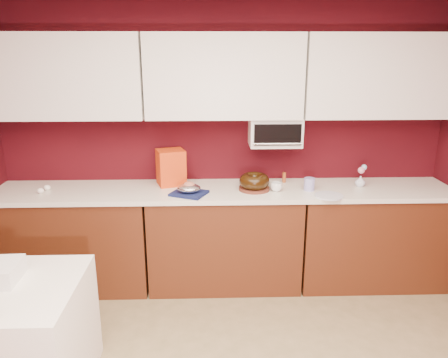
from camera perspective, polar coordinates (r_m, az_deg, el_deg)
name	(u,v)px	position (r m, az deg, el deg)	size (l,w,h in m)	color
wall_back	(223,142)	(4.01, -0.09, 4.82)	(4.00, 0.02, 2.50)	#3E080E
base_cabinet_left	(75,240)	(4.15, -18.86, -7.61)	(1.31, 0.58, 0.86)	#512310
base_cabinet_center	(224,239)	(3.97, 0.05, -7.78)	(1.31, 0.58, 0.86)	#512310
base_cabinet_right	(371,237)	(4.22, 18.60, -7.15)	(1.31, 0.58, 0.86)	#512310
countertop	(224,191)	(3.80, 0.05, -1.59)	(4.00, 0.62, 0.04)	silver
upper_cabinet_left	(64,76)	(3.96, -20.20, 12.46)	(1.31, 0.33, 0.70)	white
upper_cabinet_center	(224,76)	(3.77, -0.02, 13.28)	(1.31, 0.33, 0.70)	white
upper_cabinet_right	(381,76)	(4.03, 19.76, 12.56)	(1.31, 0.33, 0.70)	white
toaster_oven	(275,131)	(3.88, 6.67, 6.21)	(0.45, 0.30, 0.25)	white
toaster_oven_door	(278,135)	(3.73, 7.02, 5.76)	(0.40, 0.02, 0.18)	black
toaster_oven_handle	(278,144)	(3.73, 7.01, 4.59)	(0.02, 0.02, 0.42)	silver
cake_base	(254,189)	(3.78, 3.97, -1.25)	(0.27, 0.27, 0.02)	#5B281B
bundt_cake	(254,181)	(3.76, 3.99, -0.26)	(0.26, 0.26, 0.11)	black
navy_towel	(189,193)	(3.66, -4.59, -1.87)	(0.27, 0.23, 0.02)	#121945
foil_ham_nest	(189,188)	(3.65, -4.61, -1.20)	(0.20, 0.17, 0.07)	silver
roasted_ham	(189,185)	(3.64, -4.62, -0.83)	(0.10, 0.08, 0.06)	#BA6D55
pandoro_box	(171,167)	(3.91, -6.94, 1.52)	(0.23, 0.21, 0.32)	#B91A0C
dark_pan	(258,182)	(3.95, 4.41, -0.37)	(0.21, 0.21, 0.04)	black
coffee_mug	(276,186)	(3.75, 6.85, -0.92)	(0.08, 0.08, 0.09)	white
blue_jar	(309,184)	(3.82, 11.08, -0.66)	(0.09, 0.09, 0.11)	#221C9C
flower_vase	(360,181)	(4.04, 17.38, -0.20)	(0.07, 0.07, 0.11)	silver
flower_pink	(361,170)	(4.01, 17.49, 1.09)	(0.06, 0.06, 0.06)	pink
flower_blue	(364,167)	(4.03, 17.83, 1.47)	(0.05, 0.05, 0.05)	#94CCEE
china_plate	(329,196)	(3.70, 13.55, -2.15)	(0.23, 0.23, 0.01)	silver
amber_bottle	(284,177)	(4.01, 7.87, 0.20)	(0.03, 0.03, 0.09)	#92401A
egg_left	(41,191)	(3.99, -22.85, -1.42)	(0.06, 0.05, 0.05)	white
egg_right	(47,188)	(4.06, -22.11, -1.04)	(0.06, 0.05, 0.05)	white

